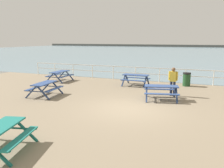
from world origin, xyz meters
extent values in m
cube|color=gray|center=(0.00, 0.00, -0.10)|extent=(30.00, 24.00, 0.20)
cube|color=gray|center=(0.00, 52.75, 0.00)|extent=(142.00, 90.00, 0.01)
cube|color=#4C4C47|center=(0.00, 95.75, 0.00)|extent=(142.00, 6.00, 1.80)
cube|color=white|center=(0.00, 7.75, 1.05)|extent=(23.00, 0.06, 0.06)
cube|color=white|center=(0.00, 7.75, 0.58)|extent=(23.00, 0.05, 0.05)
cylinder|color=white|center=(-11.50, 7.75, 0.53)|extent=(0.07, 0.07, 1.05)
cylinder|color=white|center=(-9.58, 7.75, 0.53)|extent=(0.07, 0.07, 1.05)
cylinder|color=white|center=(-7.67, 7.75, 0.53)|extent=(0.07, 0.07, 1.05)
cylinder|color=white|center=(-5.75, 7.75, 0.53)|extent=(0.07, 0.07, 1.05)
cylinder|color=white|center=(-3.83, 7.75, 0.53)|extent=(0.07, 0.07, 1.05)
cylinder|color=white|center=(-1.92, 7.75, 0.53)|extent=(0.07, 0.07, 1.05)
cylinder|color=white|center=(0.00, 7.75, 0.53)|extent=(0.07, 0.07, 1.05)
cylinder|color=white|center=(1.92, 7.75, 0.53)|extent=(0.07, 0.07, 1.05)
cylinder|color=white|center=(3.83, 7.75, 0.53)|extent=(0.07, 0.07, 1.05)
cube|color=#334C84|center=(1.12, 2.29, 0.75)|extent=(1.91, 1.11, 0.05)
cube|color=#334C84|center=(0.97, 2.89, 0.45)|extent=(1.81, 0.68, 0.04)
cube|color=#334C84|center=(1.26, 1.69, 0.45)|extent=(1.81, 0.68, 0.04)
cube|color=navy|center=(1.79, 2.84, 0.38)|extent=(0.27, 0.79, 0.79)
cube|color=navy|center=(1.96, 2.11, 0.38)|extent=(0.27, 0.79, 0.79)
cube|color=navy|center=(1.87, 2.48, 0.42)|extent=(0.41, 1.47, 0.04)
cube|color=navy|center=(0.27, 2.47, 0.38)|extent=(0.27, 0.79, 0.79)
cube|color=navy|center=(0.45, 1.74, 0.38)|extent=(0.27, 0.79, 0.79)
cube|color=navy|center=(0.36, 2.11, 0.42)|extent=(0.41, 1.47, 0.04)
cube|color=#334C84|center=(-5.31, 0.66, 0.75)|extent=(0.88, 1.86, 0.05)
cube|color=#334C84|center=(-5.93, 0.59, 0.45)|extent=(0.44, 1.82, 0.04)
cube|color=#334C84|center=(-4.69, 0.72, 0.45)|extent=(0.44, 1.82, 0.04)
cube|color=navy|center=(-5.76, 1.40, 0.38)|extent=(0.80, 0.16, 0.79)
cube|color=navy|center=(-5.02, 1.47, 0.38)|extent=(0.80, 0.16, 0.79)
cube|color=navy|center=(-5.39, 1.43, 0.42)|extent=(1.50, 0.21, 0.04)
cube|color=navy|center=(-5.61, -0.16, 0.38)|extent=(0.80, 0.16, 0.79)
cube|color=navy|center=(-4.86, -0.08, 0.38)|extent=(0.80, 0.16, 0.79)
cube|color=navy|center=(-5.23, -0.12, 0.42)|extent=(1.50, 0.21, 0.04)
cube|color=#334C84|center=(-1.30, 5.69, 0.75)|extent=(1.81, 0.72, 0.05)
cube|color=#334C84|center=(-1.30, 6.31, 0.45)|extent=(1.80, 0.28, 0.04)
cube|color=#334C84|center=(-1.31, 5.07, 0.45)|extent=(1.80, 0.28, 0.04)
cube|color=navy|center=(-0.52, 6.06, 0.38)|extent=(0.09, 0.79, 0.79)
cube|color=navy|center=(-0.53, 5.31, 0.38)|extent=(0.09, 0.79, 0.79)
cube|color=navy|center=(-0.52, 5.68, 0.42)|extent=(0.08, 1.50, 0.04)
cube|color=navy|center=(-2.08, 6.07, 0.38)|extent=(0.09, 0.79, 0.79)
cube|color=navy|center=(-2.09, 5.32, 0.38)|extent=(0.09, 0.79, 0.79)
cube|color=navy|center=(-2.08, 5.70, 0.42)|extent=(0.08, 1.50, 0.04)
cube|color=#1E7A70|center=(-2.12, -5.57, 0.75)|extent=(1.14, 1.92, 0.05)
cube|color=#1E7A70|center=(-1.52, -5.41, 0.45)|extent=(0.72, 1.81, 0.04)
cube|color=#165B54|center=(-2.68, -4.91, 0.38)|extent=(0.79, 0.28, 0.79)
cube|color=#165B54|center=(-1.96, -4.72, 0.38)|extent=(0.79, 0.28, 0.79)
cube|color=#165B54|center=(-2.32, -4.82, 0.42)|extent=(1.46, 0.44, 0.04)
cube|color=#334C84|center=(-7.31, 5.17, 0.75)|extent=(0.72, 1.81, 0.05)
cube|color=#334C84|center=(-7.93, 5.17, 0.45)|extent=(0.28, 1.80, 0.04)
cube|color=#334C84|center=(-6.69, 5.16, 0.45)|extent=(0.28, 1.80, 0.04)
cube|color=navy|center=(-7.68, 5.95, 0.38)|extent=(0.79, 0.09, 0.79)
cube|color=navy|center=(-6.93, 5.94, 0.38)|extent=(0.79, 0.09, 0.79)
cube|color=navy|center=(-7.30, 5.95, 0.42)|extent=(1.50, 0.07, 0.04)
cube|color=navy|center=(-7.69, 4.39, 0.38)|extent=(0.79, 0.09, 0.79)
cube|color=navy|center=(-6.94, 4.38, 0.38)|extent=(0.79, 0.09, 0.79)
cube|color=navy|center=(-7.32, 4.39, 0.42)|extent=(1.50, 0.07, 0.04)
cylinder|color=#1E2338|center=(1.48, 3.44, 0.42)|extent=(0.14, 0.14, 0.85)
cylinder|color=#1E2338|center=(1.66, 3.43, 0.42)|extent=(0.14, 0.14, 0.85)
cube|color=gold|center=(1.57, 3.44, 1.14)|extent=(0.34, 0.23, 0.58)
cylinder|color=gold|center=(1.35, 3.44, 1.17)|extent=(0.09, 0.09, 0.52)
cylinder|color=gold|center=(1.79, 3.43, 1.17)|extent=(0.09, 0.09, 0.52)
sphere|color=brown|center=(1.57, 3.44, 1.54)|extent=(0.23, 0.23, 0.23)
cylinder|color=#1E4723|center=(2.08, 6.80, 0.42)|extent=(0.52, 0.52, 0.85)
cylinder|color=black|center=(2.08, 6.80, 0.90)|extent=(0.55, 0.55, 0.10)
camera|label=1|loc=(3.32, -10.41, 3.25)|focal=38.17mm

